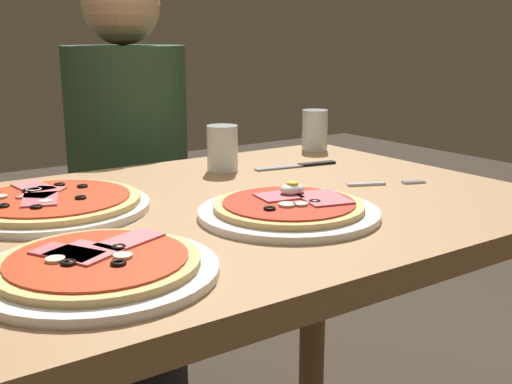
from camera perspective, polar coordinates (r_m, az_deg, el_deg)
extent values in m
cube|color=#9E754C|center=(1.11, -3.10, -2.04)|extent=(1.10, 0.78, 0.04)
cylinder|color=brown|center=(1.76, 5.13, -8.45)|extent=(0.07, 0.07, 0.68)
cylinder|color=white|center=(1.02, 2.93, -1.88)|extent=(0.29, 0.29, 0.01)
cylinder|color=#DBB26B|center=(1.02, 2.94, -1.29)|extent=(0.24, 0.24, 0.01)
cylinder|color=#B72D19|center=(1.02, 2.95, -0.94)|extent=(0.21, 0.21, 0.00)
torus|color=black|center=(0.97, 1.23, -1.47)|extent=(0.02, 0.02, 0.00)
torus|color=black|center=(1.07, 2.82, 0.04)|extent=(0.02, 0.02, 0.00)
torus|color=black|center=(1.01, 5.28, -0.85)|extent=(0.02, 0.02, 0.00)
cube|color=#C65B66|center=(1.04, 5.97, -0.52)|extent=(0.09, 0.11, 0.00)
cube|color=#C65B66|center=(1.05, 2.05, -0.38)|extent=(0.08, 0.07, 0.00)
cylinder|color=beige|center=(0.99, 2.77, -1.14)|extent=(0.03, 0.03, 0.00)
cylinder|color=beige|center=(1.00, 3.99, -1.09)|extent=(0.02, 0.02, 0.00)
ellipsoid|color=white|center=(1.06, 3.26, 0.26)|extent=(0.04, 0.03, 0.02)
cylinder|color=yellow|center=(1.06, 3.26, 0.78)|extent=(0.02, 0.02, 0.00)
cylinder|color=white|center=(0.80, -13.89, -6.91)|extent=(0.29, 0.29, 0.01)
cylinder|color=#DBB26B|center=(0.80, -13.93, -6.17)|extent=(0.25, 0.25, 0.01)
cylinder|color=red|center=(0.79, -13.96, -5.73)|extent=(0.22, 0.22, 0.00)
torus|color=black|center=(0.81, -12.15, -4.83)|extent=(0.02, 0.02, 0.00)
torus|color=black|center=(0.78, -16.39, -6.07)|extent=(0.02, 0.02, 0.00)
torus|color=black|center=(0.76, -12.19, -6.22)|extent=(0.02, 0.02, 0.00)
cube|color=#D16B70|center=(0.84, -11.21, -4.22)|extent=(0.10, 0.08, 0.00)
cube|color=#C65B66|center=(0.81, -16.51, -5.22)|extent=(0.08, 0.10, 0.00)
cube|color=#D16B70|center=(0.81, -15.10, -5.23)|extent=(0.09, 0.10, 0.00)
cylinder|color=beige|center=(0.79, -17.49, -5.76)|extent=(0.02, 0.02, 0.00)
cylinder|color=beige|center=(0.78, -11.79, -5.61)|extent=(0.02, 0.02, 0.00)
cylinder|color=white|center=(1.11, -17.66, -1.32)|extent=(0.32, 0.32, 0.01)
cylinder|color=#DBB26B|center=(1.10, -17.70, -0.77)|extent=(0.29, 0.29, 0.01)
cylinder|color=red|center=(1.10, -17.72, -0.44)|extent=(0.25, 0.25, 0.00)
torus|color=black|center=(1.07, -15.38, -0.47)|extent=(0.02, 0.02, 0.00)
torus|color=black|center=(1.18, -17.13, 0.65)|extent=(0.02, 0.02, 0.00)
torus|color=black|center=(1.15, -15.23, 0.52)|extent=(0.02, 0.02, 0.00)
torus|color=black|center=(1.06, -21.63, -1.14)|extent=(0.02, 0.02, 0.00)
torus|color=black|center=(1.15, -19.69, 0.12)|extent=(0.02, 0.02, 0.00)
torus|color=black|center=(1.04, -19.02, -1.26)|extent=(0.02, 0.02, 0.00)
cube|color=#C65B66|center=(1.08, -18.70, -0.61)|extent=(0.08, 0.10, 0.00)
cube|color=#D16B70|center=(1.13, -18.56, -0.05)|extent=(0.09, 0.09, 0.00)
cube|color=#D16B70|center=(1.17, -19.24, 0.44)|extent=(0.06, 0.09, 0.00)
cylinder|color=beige|center=(1.06, -18.25, -0.80)|extent=(0.02, 0.02, 0.00)
cylinder|color=beige|center=(1.12, -21.80, -0.39)|extent=(0.02, 0.02, 0.00)
cylinder|color=beige|center=(1.15, -19.20, 0.19)|extent=(0.02, 0.02, 0.00)
cylinder|color=beige|center=(1.15, -19.20, 0.16)|extent=(0.03, 0.03, 0.00)
cylinder|color=silver|center=(1.61, 5.27, 5.52)|extent=(0.06, 0.06, 0.10)
cylinder|color=silver|center=(1.62, 5.24, 4.37)|extent=(0.06, 0.06, 0.04)
cylinder|color=silver|center=(1.36, -3.02, 3.91)|extent=(0.07, 0.07, 0.10)
cylinder|color=silver|center=(1.36, -3.00, 2.48)|extent=(0.06, 0.06, 0.03)
cube|color=silver|center=(1.25, 9.82, 0.71)|extent=(0.07, 0.04, 0.00)
cube|color=silver|center=(1.28, 14.00, 0.82)|extent=(0.04, 0.02, 0.00)
cube|color=silver|center=(1.29, 13.92, 0.86)|extent=(0.04, 0.02, 0.00)
cube|color=silver|center=(1.29, 13.84, 0.91)|extent=(0.04, 0.02, 0.00)
cube|color=silver|center=(1.30, 13.76, 0.95)|extent=(0.04, 0.02, 0.00)
cube|color=silver|center=(1.39, 2.05, 2.22)|extent=(0.11, 0.04, 0.00)
cube|color=black|center=(1.43, 5.44, 2.54)|extent=(0.09, 0.03, 0.01)
cylinder|color=black|center=(1.90, -10.66, -10.57)|extent=(0.29, 0.29, 0.46)
cylinder|color=#2D4C33|center=(1.75, -11.37, 4.17)|extent=(0.32, 0.32, 0.52)
sphere|color=tan|center=(1.73, -11.96, 16.00)|extent=(0.20, 0.20, 0.20)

